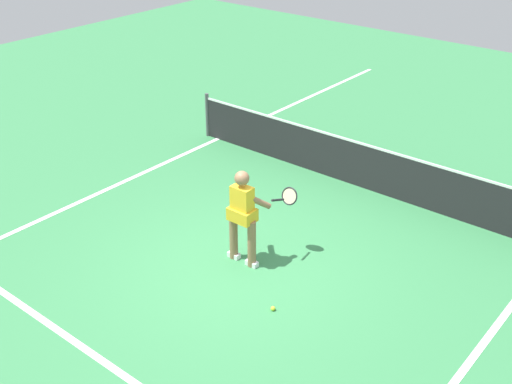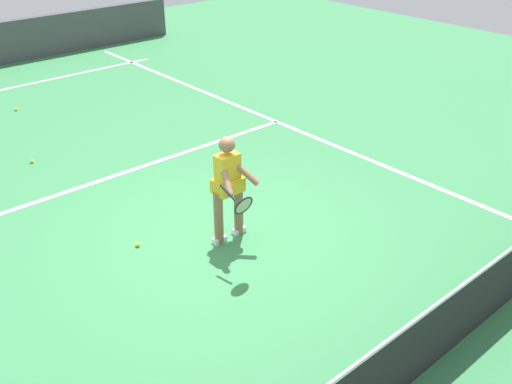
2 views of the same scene
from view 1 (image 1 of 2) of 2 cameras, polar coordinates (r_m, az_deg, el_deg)
The scene contains 7 objects.
ground_plane at distance 9.98m, azimuth -1.44°, elevation -6.56°, with size 28.59×28.59×0.00m, color #38844C.
service_line_marking at distance 8.58m, azimuth -13.41°, elevation -14.18°, with size 7.15×0.10×0.01m, color white.
sideline_left_marking at distance 12.28m, azimuth -14.22°, elevation -0.36°, with size 0.10×19.99×0.01m, color white.
sideline_right_marking at distance 8.59m, azimuth 17.66°, elevation -14.82°, with size 0.10×19.99×0.01m, color white.
court_net at distance 12.22m, azimuth 9.11°, elevation 2.41°, with size 7.83×0.08×0.97m.
tennis_player at distance 9.66m, azimuth -1.06°, elevation -1.88°, with size 0.77×0.93×1.55m.
tennis_ball_near at distance 9.10m, azimuth 1.50°, elevation -10.19°, with size 0.07×0.07×0.07m, color #D1E533.
Camera 1 is at (5.39, -6.21, 5.65)m, focal length 45.52 mm.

